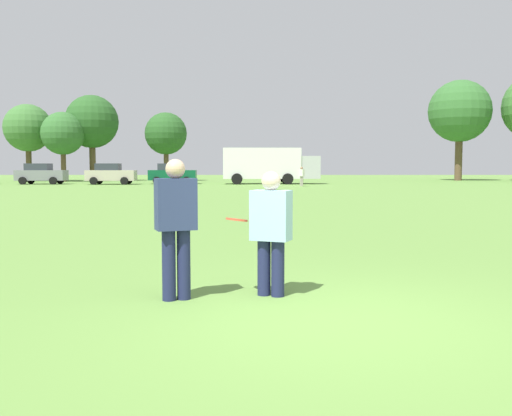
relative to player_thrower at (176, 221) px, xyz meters
name	(u,v)px	position (x,y,z in m)	size (l,w,h in m)	color
ground_plane	(332,320)	(1.73, -0.89, -0.94)	(193.32, 193.32, 0.00)	#608C3D
player_thrower	(176,221)	(0.00, 0.00, 0.00)	(0.53, 0.41, 1.67)	#1E234C
player_defender	(271,227)	(1.13, 0.21, -0.09)	(0.53, 0.42, 1.53)	#1E234C
frisbee	(237,220)	(0.71, 0.24, -0.01)	(0.27, 0.27, 0.08)	#E54C33
traffic_cone	(264,226)	(1.11, 6.13, -0.71)	(0.32, 0.32, 0.48)	#D8590C
parked_car_mid_left	(41,174)	(-18.01, 43.25, -0.02)	(4.26, 2.34, 1.82)	slate
parked_car_center	(111,174)	(-11.73, 42.70, -0.02)	(4.26, 2.34, 1.82)	#B7AD99
parked_car_mid_right	(172,174)	(-6.58, 44.15, -0.02)	(4.26, 2.34, 1.82)	#0C4C2D
box_truck	(269,164)	(2.08, 43.79, 0.81)	(8.58, 3.21, 3.18)	white
bystander_sideline_watcher	(302,175)	(4.55, 38.08, -0.07)	(0.47, 0.48, 1.54)	gray
tree_west_oak	(28,128)	(-22.96, 53.02, 4.60)	(4.96, 4.96, 8.06)	brown
tree_west_maple	(63,134)	(-18.80, 51.49, 3.95)	(4.38, 4.38, 7.11)	brown
tree_center_elm	(92,122)	(-16.48, 53.83, 5.31)	(5.60, 5.60, 9.10)	brown
tree_east_birch	(166,134)	(-8.74, 54.52, 4.11)	(4.52, 4.52, 7.34)	brown
tree_east_oak	(460,112)	(23.30, 55.95, 6.62)	(6.76, 6.76, 10.99)	brown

